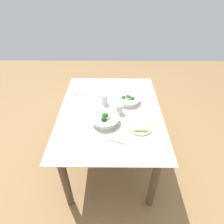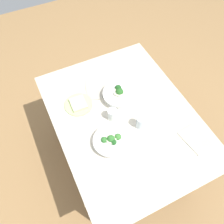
{
  "view_description": "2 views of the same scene",
  "coord_description": "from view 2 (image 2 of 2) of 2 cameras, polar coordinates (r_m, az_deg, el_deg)",
  "views": [
    {
      "loc": [
        1.52,
        0.03,
        1.93
      ],
      "look_at": [
        0.08,
        0.02,
        0.79
      ],
      "focal_mm": 30.53,
      "sensor_mm": 36.0,
      "label": 1
    },
    {
      "loc": [
        -0.81,
        0.5,
        2.23
      ],
      "look_at": [
        0.05,
        0.08,
        0.79
      ],
      "focal_mm": 37.14,
      "sensor_mm": 36.0,
      "label": 2
    }
  ],
  "objects": [
    {
      "name": "broccoli_bowl_near",
      "position": [
        1.83,
        1.8,
        4.29
      ],
      "size": [
        0.26,
        0.26,
        0.1
      ],
      "color": "white",
      "rests_on": "dining_table"
    },
    {
      "name": "broccoli_bowl_far",
      "position": [
        1.61,
        -0.3,
        -7.2
      ],
      "size": [
        0.25,
        0.25,
        0.09
      ],
      "color": "white",
      "rests_on": "dining_table"
    },
    {
      "name": "table_knife_right",
      "position": [
        1.63,
        -7.21,
        -9.47
      ],
      "size": [
        0.16,
        0.15,
        0.0
      ],
      "primitive_type": "cube",
      "rotation": [
        0.0,
        0.0,
        3.89
      ],
      "color": "#B7B7BC",
      "rests_on": "dining_table"
    },
    {
      "name": "fork_by_far_bowl",
      "position": [
        1.86,
        8.72,
        2.89
      ],
      "size": [
        0.1,
        0.04,
        0.0
      ],
      "rotation": [
        0.0,
        0.0,
        5.94
      ],
      "color": "#B7B7BC",
      "rests_on": "dining_table"
    },
    {
      "name": "water_glass_center",
      "position": [
        1.7,
        0.04,
        -0.57
      ],
      "size": [
        0.07,
        0.07,
        0.1
      ],
      "primitive_type": "cylinder",
      "color": "silver",
      "rests_on": "dining_table"
    },
    {
      "name": "napkin_folded_upper",
      "position": [
        1.91,
        -3.94,
        5.61
      ],
      "size": [
        0.25,
        0.22,
        0.01
      ],
      "primitive_type": "cube",
      "rotation": [
        0.0,
        0.0,
        -0.28
      ],
      "color": "#B1A997",
      "rests_on": "dining_table"
    },
    {
      "name": "napkin_folded_lower",
      "position": [
        1.76,
        19.74,
        -6.16
      ],
      "size": [
        0.23,
        0.18,
        0.01
      ],
      "primitive_type": "cube",
      "rotation": [
        0.0,
        0.0,
        0.15
      ],
      "color": "#B1A997",
      "rests_on": "dining_table"
    },
    {
      "name": "table_knife_left",
      "position": [
        1.85,
        13.76,
        1.04
      ],
      "size": [
        0.14,
        0.14,
        0.0
      ],
      "primitive_type": "cube",
      "rotation": [
        0.0,
        0.0,
        5.5
      ],
      "color": "#B7B7BC",
      "rests_on": "dining_table"
    },
    {
      "name": "water_glass_side",
      "position": [
        1.68,
        7.06,
        -2.54
      ],
      "size": [
        0.06,
        0.06,
        0.1
      ],
      "primitive_type": "cylinder",
      "color": "silver",
      "rests_on": "dining_table"
    },
    {
      "name": "bread_side_plate",
      "position": [
        1.82,
        -8.24,
        1.94
      ],
      "size": [
        0.22,
        0.22,
        0.03
      ],
      "color": "#B7D684",
      "rests_on": "dining_table"
    },
    {
      "name": "fork_by_near_bowl",
      "position": [
        1.65,
        11.86,
        -8.99
      ],
      "size": [
        0.09,
        0.06,
        0.0
      ],
      "rotation": [
        0.0,
        0.0,
        3.71
      ],
      "color": "#B7B7BC",
      "rests_on": "dining_table"
    },
    {
      "name": "dining_table",
      "position": [
        1.85,
        2.96,
        -2.93
      ],
      "size": [
        1.35,
        1.02,
        0.75
      ],
      "color": "beige",
      "rests_on": "ground_plane"
    },
    {
      "name": "ground_plane",
      "position": [
        2.42,
        2.3,
        -10.69
      ],
      "size": [
        6.0,
        6.0,
        0.0
      ],
      "primitive_type": "plane",
      "color": "#9E7547"
    }
  ]
}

